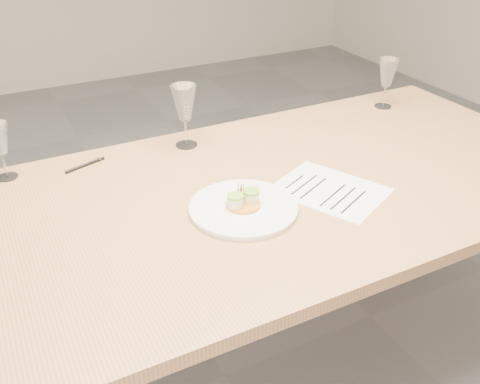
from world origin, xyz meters
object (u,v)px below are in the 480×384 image
recipe_sheet (330,190)px  wine_glass_2 (184,104)px  dinner_plate (243,207)px  ballpoint_pen (85,165)px  dining_table (222,218)px  wine_glass_3 (387,74)px

recipe_sheet → wine_glass_2: (-0.26, 0.49, 0.15)m
dinner_plate → recipe_sheet: bearing=-3.7°
recipe_sheet → ballpoint_pen: 0.79m
wine_glass_2 → dining_table: bearing=-97.3°
dining_table → ballpoint_pen: (-0.30, 0.39, 0.07)m
ballpoint_pen → wine_glass_2: bearing=-19.7°
dinner_plate → ballpoint_pen: bearing=124.9°
dining_table → recipe_sheet: recipe_sheet is taller
dining_table → wine_glass_2: wine_glass_2 is taller
ballpoint_pen → recipe_sheet: bearing=-57.8°
recipe_sheet → wine_glass_2: 0.57m
recipe_sheet → dining_table: bearing=135.4°
wine_glass_2 → wine_glass_3: (0.86, -0.03, -0.01)m
dining_table → dinner_plate: size_ratio=7.84×
recipe_sheet → ballpoint_pen: ballpoint_pen is taller
dining_table → dinner_plate: dinner_plate is taller
recipe_sheet → dinner_plate: bearing=150.5°
dinner_plate → wine_glass_3: size_ratio=1.55×
recipe_sheet → wine_glass_3: wine_glass_3 is taller
ballpoint_pen → wine_glass_2: (0.35, -0.00, 0.15)m
wine_glass_3 → wine_glass_2: bearing=178.2°
recipe_sheet → ballpoint_pen: (-0.61, 0.49, 0.00)m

